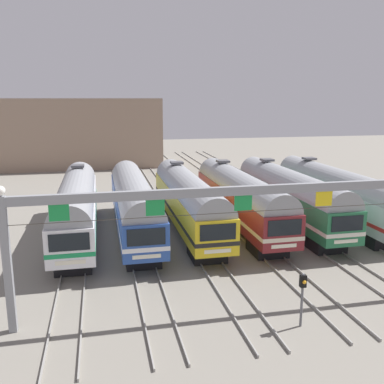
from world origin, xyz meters
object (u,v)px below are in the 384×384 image
Objects in this scene: commuter_train_white at (76,205)px; commuter_train_blue at (134,202)px; commuter_train_green at (288,194)px; catenary_gantry at (284,205)px; commuter_train_yellow at (188,199)px; commuter_train_maroon at (240,197)px; yard_signal_mast at (303,290)px; commuter_train_stainless at (335,192)px.

commuter_train_blue is at bearing -0.06° from commuter_train_white.
commuter_train_green is 15.26m from catenary_gantry.
commuter_train_green is (17.55, 0.00, 0.00)m from commuter_train_white.
commuter_train_yellow is 4.39m from commuter_train_maroon.
commuter_train_white is at bearing 124.50° from yard_signal_mast.
commuter_train_white is 1.00× the size of commuter_train_maroon.
commuter_train_maroon is 6.75× the size of yard_signal_mast.
commuter_train_green is at bearing 180.00° from commuter_train_stainless.
commuter_train_stainless is (17.55, 0.00, 0.00)m from commuter_train_blue.
commuter_train_yellow is at bearing 97.83° from yard_signal_mast.
commuter_train_green is at bearing 64.00° from catenary_gantry.
commuter_train_blue is 1.00× the size of commuter_train_yellow.
catenary_gantry is 10.16× the size of yard_signal_mast.
yard_signal_mast is at bearing -124.50° from commuter_train_stainless.
commuter_train_stainless is 19.39m from yard_signal_mast.
commuter_train_green is 4.39m from commuter_train_stainless.
yard_signal_mast is at bearing -112.41° from commuter_train_green.
yard_signal_mast is (10.97, -15.96, -0.81)m from commuter_train_white.
commuter_train_yellow is 1.00× the size of commuter_train_maroon.
commuter_train_maroon is 1.00× the size of commuter_train_stainless.
catenary_gantry is (-6.58, -13.50, 2.69)m from commuter_train_green.
commuter_train_stainless is (4.39, 0.00, 0.00)m from commuter_train_green.
commuter_train_blue is 0.66× the size of catenary_gantry.
yard_signal_mast is at bearing -55.50° from commuter_train_white.
commuter_train_blue is 1.00× the size of commuter_train_stainless.
commuter_train_maroon is 1.00× the size of commuter_train_green.
commuter_train_white is 0.66× the size of catenary_gantry.
commuter_train_maroon reaches higher than commuter_train_blue.
commuter_train_blue is at bearing 112.42° from yard_signal_mast.
commuter_train_green is at bearing 0.00° from commuter_train_maroon.
catenary_gantry reaches higher than commuter_train_stainless.
commuter_train_yellow is at bearing 180.00° from commuter_train_maroon.
commuter_train_maroon is 8.78m from commuter_train_stainless.
commuter_train_stainless is at bearing 0.00° from commuter_train_yellow.
commuter_train_white is 1.00× the size of commuter_train_green.
catenary_gantry is at bearing 90.00° from yard_signal_mast.
commuter_train_stainless reaches higher than commuter_train_blue.
commuter_train_stainless is at bearing 0.00° from commuter_train_green.
catenary_gantry is (-10.97, -13.50, 2.69)m from commuter_train_stainless.
commuter_train_maroon is at bearing 82.17° from yard_signal_mast.
catenary_gantry is (10.97, -13.50, 2.69)m from commuter_train_white.
commuter_train_white is at bearing 180.00° from commuter_train_stainless.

